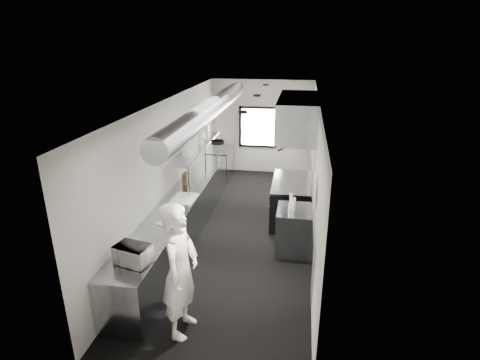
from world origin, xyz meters
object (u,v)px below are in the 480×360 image
at_px(far_work_table, 219,163).
at_px(cutting_board, 184,198).
at_px(knife_block, 186,179).
at_px(squeeze_bottle_c, 293,205).
at_px(exhaust_hood, 297,117).
at_px(squeeze_bottle_d, 294,202).
at_px(line_cook, 180,270).
at_px(squeeze_bottle_e, 291,198).
at_px(plate_stack_a, 188,148).
at_px(plate_stack_c, 199,137).
at_px(pass_shelf, 197,148).
at_px(plate_stack_d, 204,130).
at_px(squeeze_bottle_b, 290,209).
at_px(squeeze_bottle_a, 290,212).
at_px(microwave, 133,254).
at_px(deli_tub_a, 135,243).
at_px(plate_stack_b, 192,144).
at_px(small_plate, 169,217).
at_px(prep_counter, 182,218).
at_px(bottle_station, 293,231).
at_px(range, 290,201).
at_px(deli_tub_b, 132,244).

bearing_deg(far_work_table, cutting_board, -88.68).
distance_m(knife_block, squeeze_bottle_c, 2.60).
height_order(exhaust_hood, squeeze_bottle_d, exhaust_hood).
height_order(far_work_table, line_cook, line_cook).
bearing_deg(squeeze_bottle_d, squeeze_bottle_e, 110.07).
bearing_deg(plate_stack_a, cutting_board, -81.49).
bearing_deg(exhaust_hood, far_work_table, 131.94).
xyz_separation_m(plate_stack_c, squeeze_bottle_d, (2.33, -1.81, -0.74)).
xyz_separation_m(pass_shelf, plate_stack_d, (-0.02, 0.79, 0.23)).
xyz_separation_m(pass_shelf, squeeze_bottle_b, (2.26, -1.87, -0.55)).
bearing_deg(cutting_board, squeeze_bottle_a, -13.40).
xyz_separation_m(far_work_table, microwave, (0.05, -6.12, 0.59)).
distance_m(far_work_table, squeeze_bottle_a, 4.83).
xyz_separation_m(exhaust_hood, deli_tub_a, (-2.36, -3.15, -1.45)).
relative_size(cutting_board, plate_stack_b, 1.81).
relative_size(microwave, plate_stack_a, 1.53).
distance_m(squeeze_bottle_a, squeeze_bottle_b, 0.18).
xyz_separation_m(knife_block, plate_stack_a, (0.08, -0.01, 0.70)).
bearing_deg(small_plate, line_cook, -66.57).
height_order(squeeze_bottle_b, squeeze_bottle_d, same).
height_order(pass_shelf, cutting_board, pass_shelf).
bearing_deg(plate_stack_b, squeeze_bottle_e, -23.31).
relative_size(knife_block, plate_stack_a, 0.82).
bearing_deg(knife_block, prep_counter, -82.57).
bearing_deg(microwave, small_plate, 102.01).
distance_m(line_cook, microwave, 0.80).
distance_m(bottle_station, squeeze_bottle_b, 0.57).
relative_size(range, small_plate, 8.12).
bearing_deg(knife_block, range, 9.17).
height_order(bottle_station, microwave, microwave).
xyz_separation_m(pass_shelf, plate_stack_a, (0.01, -0.73, 0.19)).
height_order(bottle_station, plate_stack_c, plate_stack_c).
relative_size(plate_stack_d, squeeze_bottle_b, 2.29).
height_order(deli_tub_a, knife_block, knife_block).
distance_m(range, squeeze_bottle_e, 1.20).
bearing_deg(far_work_table, range, -48.81).
bearing_deg(deli_tub_b, prep_counter, 85.59).
bearing_deg(exhaust_hood, deli_tub_b, -126.87).
height_order(plate_stack_a, plate_stack_b, plate_stack_b).
distance_m(plate_stack_c, squeeze_bottle_e, 2.88).
height_order(range, squeeze_bottle_c, squeeze_bottle_c).
bearing_deg(exhaust_hood, squeeze_bottle_d, -88.20).
relative_size(deli_tub_b, knife_block, 0.54).
relative_size(plate_stack_c, squeeze_bottle_d, 1.79).
xyz_separation_m(small_plate, knife_block, (-0.20, 1.71, 0.12)).
height_order(pass_shelf, squeeze_bottle_b, pass_shelf).
height_order(pass_shelf, knife_block, pass_shelf).
bearing_deg(squeeze_bottle_d, prep_counter, 178.61).
bearing_deg(deli_tub_a, line_cook, -35.92).
relative_size(far_work_table, small_plate, 6.09).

